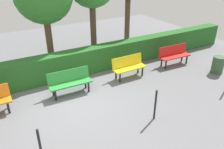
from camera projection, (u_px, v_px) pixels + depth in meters
name	position (u px, v px, depth m)	size (l,w,h in m)	color
ground_plane	(78.00, 103.00, 7.50)	(19.50, 19.50, 0.00)	slate
bench_red	(174.00, 54.00, 10.02)	(1.50, 0.52, 0.86)	red
bench_yellow	(129.00, 66.00, 8.96)	(1.37, 0.47, 0.86)	yellow
bench_green	(70.00, 81.00, 7.85)	(1.51, 0.50, 0.86)	#2D8C38
hedge_row	(85.00, 61.00, 9.27)	(15.50, 0.57, 1.05)	#266023
railing_post_mid	(155.00, 105.00, 6.54)	(0.06, 0.06, 1.00)	black
railing_post_far	(40.00, 147.00, 5.10)	(0.06, 0.06, 1.00)	black
trash_bin	(218.00, 65.00, 9.37)	(0.47, 0.47, 0.71)	#385938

